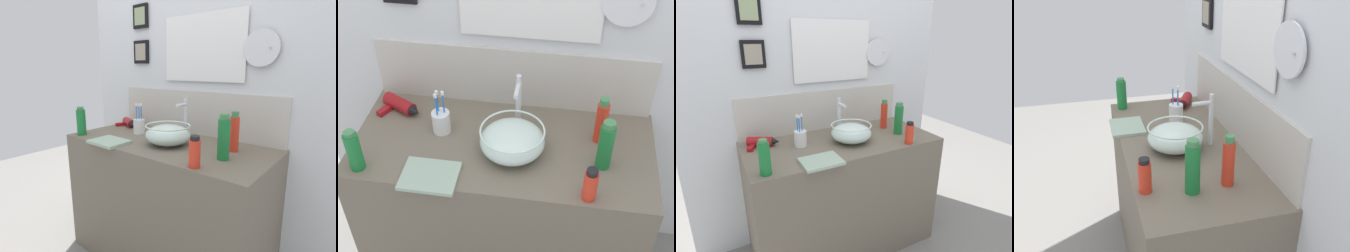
{
  "view_description": "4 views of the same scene",
  "coord_description": "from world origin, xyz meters",
  "views": [
    {
      "loc": [
        0.97,
        -1.18,
        1.26
      ],
      "look_at": [
        0.01,
        0.0,
        0.92
      ],
      "focal_mm": 28.0,
      "sensor_mm": 36.0,
      "label": 1
    },
    {
      "loc": [
        0.23,
        -1.42,
        2.16
      ],
      "look_at": [
        0.01,
        0.0,
        0.92
      ],
      "focal_mm": 50.0,
      "sensor_mm": 36.0,
      "label": 2
    },
    {
      "loc": [
        -0.74,
        -1.44,
        1.48
      ],
      "look_at": [
        0.01,
        0.0,
        0.92
      ],
      "focal_mm": 28.0,
      "sensor_mm": 36.0,
      "label": 3
    },
    {
      "loc": [
        1.58,
        -0.42,
        1.66
      ],
      "look_at": [
        0.01,
        0.0,
        0.92
      ],
      "focal_mm": 40.0,
      "sensor_mm": 36.0,
      "label": 4
    }
  ],
  "objects": [
    {
      "name": "hair_drier",
      "position": [
        -0.49,
        0.15,
        0.85
      ],
      "size": [
        0.21,
        0.14,
        0.06
      ],
      "color": "maroon",
      "rests_on": "vanity_counter"
    },
    {
      "name": "spray_bottle",
      "position": [
        0.4,
        0.09,
        0.93
      ],
      "size": [
        0.05,
        0.05,
        0.22
      ],
      "color": "red",
      "rests_on": "vanity_counter"
    },
    {
      "name": "glass_bowl_sink",
      "position": [
        0.05,
        -0.04,
        0.88
      ],
      "size": [
        0.26,
        0.26,
        0.12
      ],
      "color": "silver",
      "rests_on": "vanity_counter"
    },
    {
      "name": "lotion_bottle",
      "position": [
        0.41,
        -0.06,
        0.93
      ],
      "size": [
        0.06,
        0.06,
        0.23
      ],
      "color": "#197233",
      "rests_on": "vanity_counter"
    },
    {
      "name": "toothbrush_cup",
      "position": [
        -0.27,
        0.04,
        0.88
      ],
      "size": [
        0.08,
        0.08,
        0.21
      ],
      "color": "white",
      "rests_on": "vanity_counter"
    },
    {
      "name": "soap_dispenser",
      "position": [
        0.36,
        -0.24,
        0.89
      ],
      "size": [
        0.05,
        0.05,
        0.15
      ],
      "color": "red",
      "rests_on": "vanity_counter"
    },
    {
      "name": "faucet",
      "position": [
        0.05,
        0.12,
        0.97
      ],
      "size": [
        0.02,
        0.11,
        0.26
      ],
      "color": "silver",
      "rests_on": "vanity_counter"
    },
    {
      "name": "back_panel",
      "position": [
        0.0,
        0.32,
        1.21
      ],
      "size": [
        1.96,
        0.1,
        2.42
      ],
      "color": "silver",
      "rests_on": "ground"
    },
    {
      "name": "shampoo_bottle",
      "position": [
        -0.54,
        -0.22,
        0.91
      ],
      "size": [
        0.06,
        0.06,
        0.19
      ],
      "color": "#197233",
      "rests_on": "vanity_counter"
    },
    {
      "name": "hand_towel",
      "position": [
        -0.25,
        -0.23,
        0.83
      ],
      "size": [
        0.22,
        0.17,
        0.02
      ],
      "primitive_type": "cube",
      "color": "#99B29E",
      "rests_on": "vanity_counter"
    },
    {
      "name": "vanity_counter",
      "position": [
        0.0,
        0.0,
        0.41
      ],
      "size": [
        1.26,
        0.57,
        0.82
      ],
      "primitive_type": "cube",
      "color": "#6B6051",
      "rests_on": "ground"
    }
  ]
}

